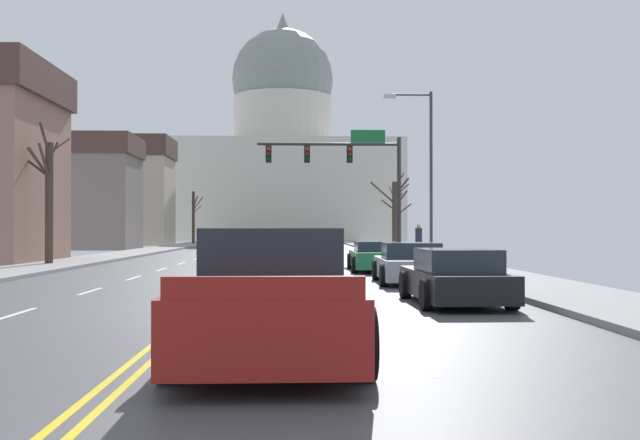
% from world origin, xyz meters
% --- Properties ---
extents(ground, '(20.00, 180.00, 0.20)m').
position_xyz_m(ground, '(0.00, -0.00, 0.02)').
color(ground, '#4B4B50').
extents(signal_gantry, '(7.91, 0.41, 6.94)m').
position_xyz_m(signal_gantry, '(4.80, 12.29, 5.15)').
color(signal_gantry, '#28282D').
rests_on(signal_gantry, ground).
extents(street_lamp_right, '(2.27, 0.24, 7.88)m').
position_xyz_m(street_lamp_right, '(7.91, 5.92, 4.80)').
color(street_lamp_right, '#333338').
rests_on(street_lamp_right, ground).
extents(capitol_building, '(33.10, 20.79, 32.90)m').
position_xyz_m(capitol_building, '(0.00, 78.65, 11.55)').
color(capitol_building, beige).
rests_on(capitol_building, ground).
extents(sedan_near_00, '(1.97, 4.64, 1.24)m').
position_xyz_m(sedan_near_00, '(1.72, 7.83, 0.59)').
color(sedan_near_00, silver).
rests_on(sedan_near_00, ground).
extents(sedan_near_01, '(1.99, 4.68, 1.16)m').
position_xyz_m(sedan_near_01, '(4.97, 0.41, 0.56)').
color(sedan_near_01, '#1E7247').
rests_on(sedan_near_01, ground).
extents(sedan_near_02, '(2.13, 4.24, 1.23)m').
position_xyz_m(sedan_near_02, '(5.37, -6.01, 0.57)').
color(sedan_near_02, '#9EA3A8').
rests_on(sedan_near_02, ground).
extents(sedan_near_03, '(2.01, 4.28, 1.22)m').
position_xyz_m(sedan_near_03, '(5.40, -12.12, 0.57)').
color(sedan_near_03, black).
rests_on(sedan_near_03, ground).
extents(pickup_truck_near_04, '(2.40, 5.78, 1.66)m').
position_xyz_m(pickup_truck_near_04, '(1.59, -18.27, 0.74)').
color(pickup_truck_near_04, maroon).
rests_on(pickup_truck_near_04, ground).
extents(sedan_oncoming_00, '(2.04, 4.34, 1.20)m').
position_xyz_m(sedan_oncoming_00, '(-1.71, 21.68, 0.57)').
color(sedan_oncoming_00, '#6B6056').
rests_on(sedan_oncoming_00, ground).
extents(sedan_oncoming_01, '(1.99, 4.38, 1.10)m').
position_xyz_m(sedan_oncoming_01, '(-1.62, 30.37, 0.53)').
color(sedan_oncoming_01, silver).
rests_on(sedan_oncoming_01, ground).
extents(flank_building_00, '(9.55, 6.67, 8.95)m').
position_xyz_m(flank_building_00, '(-15.38, 30.59, 4.53)').
color(flank_building_00, slate).
rests_on(flank_building_00, ground).
extents(flank_building_02, '(10.06, 7.11, 10.68)m').
position_xyz_m(flank_building_02, '(-15.46, 45.90, 5.41)').
color(flank_building_02, '#B2A38E').
rests_on(flank_building_02, ground).
extents(bare_tree_00, '(2.32, 2.16, 4.77)m').
position_xyz_m(bare_tree_00, '(7.79, 15.53, 2.45)').
color(bare_tree_00, '#423328').
rests_on(bare_tree_00, ground).
extents(bare_tree_01, '(1.39, 1.85, 5.24)m').
position_xyz_m(bare_tree_01, '(-8.37, 46.56, 2.90)').
color(bare_tree_01, '#423328').
rests_on(bare_tree_01, ground).
extents(bare_tree_02, '(2.18, 2.57, 4.13)m').
position_xyz_m(bare_tree_02, '(8.82, 22.67, 2.49)').
color(bare_tree_02, '#423328').
rests_on(bare_tree_02, ground).
extents(bare_tree_03, '(1.82, 1.77, 6.05)m').
position_xyz_m(bare_tree_03, '(-8.87, 4.36, 3.09)').
color(bare_tree_03, '#423328').
rests_on(bare_tree_03, ground).
extents(pedestrian_00, '(0.35, 0.34, 1.75)m').
position_xyz_m(pedestrian_00, '(8.06, 8.57, 1.12)').
color(pedestrian_00, '#4C4238').
rests_on(pedestrian_00, ground).
extents(bicycle_parked, '(0.12, 1.77, 0.85)m').
position_xyz_m(bicycle_parked, '(7.55, -1.70, 0.49)').
color(bicycle_parked, black).
rests_on(bicycle_parked, ground).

